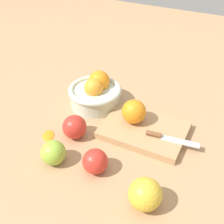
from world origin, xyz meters
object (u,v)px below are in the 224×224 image
at_px(cutting_board, 144,130).
at_px(apple_front_right, 145,194).
at_px(apple_front_left, 75,127).
at_px(apple_front_left_2, 53,153).
at_px(orange_on_board, 134,112).
at_px(apple_front_center, 95,161).
at_px(knife, 165,137).
at_px(bowl, 95,93).

relative_size(cutting_board, apple_front_right, 3.11).
bearing_deg(apple_front_left, apple_front_left_2, -89.41).
distance_m(orange_on_board, apple_front_center, 0.21).
xyz_separation_m(apple_front_left, apple_front_right, (0.27, -0.14, 0.00)).
bearing_deg(apple_front_center, apple_front_left, 141.17).
height_order(apple_front_center, apple_front_left, apple_front_left).
relative_size(orange_on_board, apple_front_right, 0.93).
height_order(cutting_board, knife, knife).
distance_m(orange_on_board, apple_front_left, 0.18).
bearing_deg(bowl, apple_front_left, -83.49).
bearing_deg(apple_front_left, cutting_board, 28.59).
xyz_separation_m(bowl, knife, (0.27, -0.10, -0.02)).
distance_m(orange_on_board, knife, 0.12).
xyz_separation_m(bowl, cutting_board, (0.20, -0.07, -0.03)).
height_order(bowl, knife, bowl).
relative_size(bowl, cutting_board, 0.72).
bearing_deg(bowl, apple_front_left_2, -85.82).
xyz_separation_m(knife, apple_front_left_2, (-0.25, -0.19, 0.01)).
bearing_deg(apple_front_center, orange_on_board, 83.18).
bearing_deg(knife, apple_front_center, -128.19).
relative_size(bowl, orange_on_board, 2.40).
bearing_deg(apple_front_left_2, apple_front_left, 90.59).
xyz_separation_m(orange_on_board, knife, (0.11, -0.04, -0.03)).
relative_size(apple_front_center, apple_front_left, 0.94).
xyz_separation_m(apple_front_center, apple_front_left, (-0.12, 0.09, 0.00)).
bearing_deg(apple_front_left_2, knife, 37.40).
bearing_deg(apple_front_right, cutting_board, 110.24).
distance_m(bowl, apple_front_left, 0.18).
relative_size(apple_front_center, apple_front_left_2, 0.99).
distance_m(cutting_board, apple_front_left_2, 0.28).
height_order(orange_on_board, apple_front_center, orange_on_board).
bearing_deg(apple_front_right, bowl, 132.69).
distance_m(cutting_board, apple_front_right, 0.26).
height_order(orange_on_board, apple_front_left_2, orange_on_board).
bearing_deg(knife, cutting_board, 163.93).
relative_size(knife, apple_front_left, 2.15).
distance_m(bowl, cutting_board, 0.22).
xyz_separation_m(orange_on_board, apple_front_left_2, (-0.14, -0.23, -0.03)).
relative_size(knife, apple_front_right, 1.94).
relative_size(bowl, apple_front_left_2, 2.61).
relative_size(orange_on_board, knife, 0.48).
bearing_deg(apple_front_left_2, bowl, 94.18).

